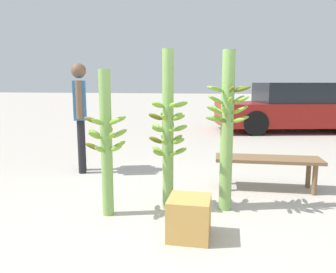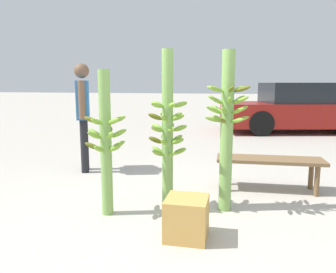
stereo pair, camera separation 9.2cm
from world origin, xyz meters
name	(u,v)px [view 1 (the left image)]	position (x,y,z in m)	size (l,w,h in m)	color
ground_plane	(155,224)	(0.00, 0.00, 0.00)	(80.00, 80.00, 0.00)	#B2AA9E
banana_stalk_left	(106,142)	(-0.52, 0.14, 0.75)	(0.43, 0.44, 1.46)	#7AA851
banana_stalk_center	(168,130)	(0.05, 0.42, 0.84)	(0.42, 0.42, 1.66)	#7AA851
banana_stalk_right	(227,127)	(0.65, 0.50, 0.88)	(0.46, 0.46, 1.65)	#7AA851
vendor_person	(80,108)	(-1.50, 1.63, 0.97)	(0.32, 0.57, 1.61)	black
market_bench	(268,162)	(1.16, 1.28, 0.35)	(1.30, 0.43, 0.41)	brown
parked_car	(295,108)	(2.46, 6.70, 0.65)	(4.39, 2.52, 1.34)	maroon
produce_crate	(189,218)	(0.35, -0.21, 0.18)	(0.36, 0.36, 0.36)	#C69347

